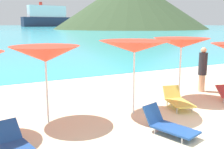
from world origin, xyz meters
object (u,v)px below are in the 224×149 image
Objects in this scene: umbrella_4 at (181,43)px; lounge_chair_6 at (177,100)px; lounge_chair_0 at (14,144)px; beachgoer_1 at (203,68)px; cruise_ship at (47,17)px; umbrella_3 at (134,47)px; umbrella_2 at (45,54)px; lounge_chair_2 at (168,124)px.

lounge_chair_6 is at bearing -133.85° from umbrella_4.
lounge_chair_6 reaches higher than lounge_chair_0.
umbrella_4 is 1.24× the size of beachgoer_1.
umbrella_4 is at bearing 135.58° from beachgoer_1.
beachgoer_1 is 0.04× the size of cruise_ship.
beachgoer_1 reaches higher than lounge_chair_0.
umbrella_3 is 250.63m from cruise_ship.
umbrella_2 is 4.73m from lounge_chair_6.
cruise_ship is at bearing 76.96° from umbrella_4.
lounge_chair_6 is (-0.82, -0.85, -1.88)m from umbrella_4.
umbrella_4 reaches higher than lounge_chair_0.
lounge_chair_2 is 2.35m from lounge_chair_6.
beachgoer_1 is (2.51, 1.33, 0.71)m from lounge_chair_6.
umbrella_2 reaches higher than beachgoer_1.
cruise_ship reaches higher than lounge_chair_2.
beachgoer_1 reaches higher than lounge_chair_6.
umbrella_3 is 2.55m from umbrella_4.
lounge_chair_2 is 1.07× the size of lounge_chair_6.
lounge_chair_2 is 0.03× the size of cruise_ship.
lounge_chair_0 is 0.99× the size of lounge_chair_2.
lounge_chair_6 is at bearing -111.42° from cruise_ship.
umbrella_3 reaches higher than umbrella_4.
lounge_chair_2 reaches higher than lounge_chair_0.
lounge_chair_2 is at bearing -122.14° from lounge_chair_6.
umbrella_2 is 6.96m from beachgoer_1.
lounge_chair_0 is at bearing -164.34° from umbrella_4.
lounge_chair_0 is 0.03× the size of cruise_ship.
lounge_chair_2 is (-2.54, -2.45, -1.92)m from umbrella_4.
lounge_chair_0 is 5.59m from lounge_chair_6.
umbrella_4 is 2.22m from lounge_chair_6.
lounge_chair_0 is (-6.33, -1.77, -1.92)m from umbrella_4.
umbrella_3 is 4.46m from beachgoer_1.
umbrella_2 is 1.19× the size of beachgoer_1.
umbrella_2 is at bearing 125.00° from beachgoer_1.
lounge_chair_0 is 0.82× the size of beachgoer_1.
lounge_chair_6 is at bearing 26.21° from lounge_chair_2.
umbrella_3 reaches higher than beachgoer_1.
lounge_chair_6 is at bearing 147.70° from beachgoer_1.
umbrella_4 reaches higher than lounge_chair_6.
beachgoer_1 is (1.69, 0.48, -1.17)m from umbrella_4.
lounge_chair_2 is at bearing -21.82° from lounge_chair_0.
umbrella_2 is 0.96× the size of umbrella_4.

